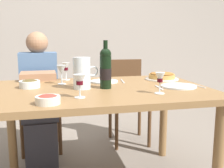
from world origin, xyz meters
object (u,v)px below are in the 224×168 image
Objects in this scene: water_pitcher at (82,75)px; chair_left at (40,99)px; baked_tart at (162,76)px; salad_bowl at (48,99)px; dining_table at (101,101)px; olive_bowl at (30,83)px; wine_glass_centre at (61,71)px; dinner_plate_left_setting at (179,86)px; wine_glass_right_diner at (80,81)px; wine_bottle at (106,68)px; wine_glass_spare at (160,79)px; wine_glass_left_diner at (66,68)px; dinner_plate_right_setting at (104,81)px; chair_right at (127,95)px; diner_left at (39,92)px.

water_pitcher reaches higher than chair_left.
chair_left is at bearing 147.78° from baked_tart.
water_pitcher is 1.63× the size of salad_bowl.
baked_tart is at bearing 24.47° from dining_table.
olive_bowl is at bearing 164.98° from dining_table.
dinner_plate_left_setting is (0.81, -0.31, -0.10)m from wine_glass_centre.
wine_glass_right_diner is 0.49m from wine_glass_centre.
wine_bottle is 2.45× the size of wine_glass_spare.
wine_glass_spare reaches higher than dinner_plate_left_setting.
wine_bottle is at bearing -6.75° from water_pitcher.
wine_glass_spare reaches higher than olive_bowl.
wine_glass_centre is (-0.29, 0.24, -0.04)m from wine_bottle.
wine_glass_right_diner is 0.75m from dinner_plate_left_setting.
wine_glass_left_diner reaches higher than dinner_plate_right_setting.
dining_table is 0.53m from salad_bowl.
olive_bowl is at bearing 160.93° from water_pitcher.
wine_glass_left_diner is at bearing 117.50° from dining_table.
wine_bottle is 0.54m from salad_bowl.
wine_glass_centre is (0.23, 0.09, 0.07)m from olive_bowl.
wine_glass_left_diner is 0.67× the size of dinner_plate_right_setting.
wine_glass_centre reaches higher than dining_table.
olive_bowl is at bearing 40.61° from chair_right.
water_pitcher reaches higher than wine_glass_centre.
salad_bowl is at bearing -99.59° from wine_glass_centre.
wine_glass_centre is 0.54m from diner_left.
dinner_plate_right_setting is (0.56, 0.11, -0.02)m from olive_bowl.
wine_glass_centre is at bearing -177.31° from dinner_plate_right_setting.
wine_bottle is 1.33× the size of dinner_plate_left_setting.
chair_left reaches higher than baked_tart.
olive_bowl is 1.06× the size of wine_glass_spare.
wine_bottle is at bearing -39.15° from wine_glass_centre.
chair_left is (-0.24, 0.49, -0.37)m from wine_glass_left_diner.
wine_bottle is 2.38× the size of wine_glass_right_diner.
diner_left reaches higher than olive_bowl.
wine_glass_centre is 1.07× the size of wine_glass_spare.
dining_table is 6.89× the size of water_pitcher.
wine_bottle reaches higher than wine_glass_centre.
water_pitcher is 1.51× the size of olive_bowl.
dining_table is 11.27× the size of salad_bowl.
dining_table is 10.35× the size of wine_glass_left_diner.
dinner_plate_right_setting is at bearing 145.63° from dinner_plate_left_setting.
chair_right is at bearing 38.73° from olive_bowl.
dinner_plate_right_setting is (-0.48, 0.33, 0.00)m from dinner_plate_left_setting.
wine_bottle reaches higher than salad_bowl.
wine_glass_spare is (0.30, -0.25, -0.04)m from wine_bottle.
chair_left is at bearing 103.28° from wine_glass_right_diner.
wine_glass_right_diner is at bearing 31.15° from salad_bowl.
chair_left reaches higher than salad_bowl.
chair_right is at bearing 59.38° from dinner_plate_right_setting.
salad_bowl reaches higher than dining_table.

